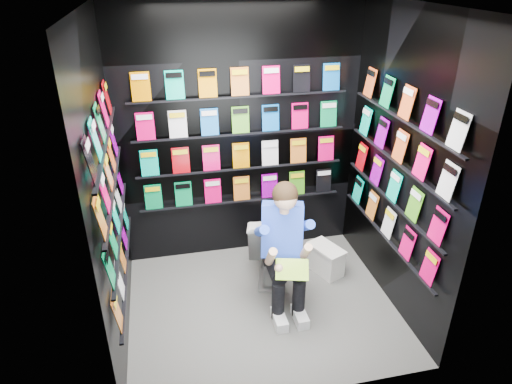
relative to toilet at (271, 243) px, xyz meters
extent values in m
plane|color=#575755|center=(-0.19, -0.47, -0.37)|extent=(2.40, 2.40, 0.00)
plane|color=white|center=(-0.19, -0.47, 2.23)|extent=(2.40, 2.40, 0.00)
cube|color=black|center=(-0.19, 0.53, 0.93)|extent=(2.40, 0.04, 2.60)
cube|color=black|center=(-0.19, -1.47, 0.93)|extent=(2.40, 0.04, 2.60)
cube|color=black|center=(-1.39, -0.47, 0.93)|extent=(0.04, 2.00, 2.60)
cube|color=black|center=(1.01, -0.47, 0.93)|extent=(0.04, 2.00, 2.60)
imported|color=white|center=(0.00, 0.00, 0.00)|extent=(0.60, 0.83, 0.73)
cube|color=silver|center=(0.56, -0.09, -0.23)|extent=(0.32, 0.41, 0.27)
cube|color=silver|center=(0.56, -0.09, -0.08)|extent=(0.35, 0.43, 0.03)
cube|color=green|center=(0.00, -0.73, 0.21)|extent=(0.31, 0.23, 0.12)
camera|label=1|loc=(-0.95, -3.67, 2.50)|focal=32.00mm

